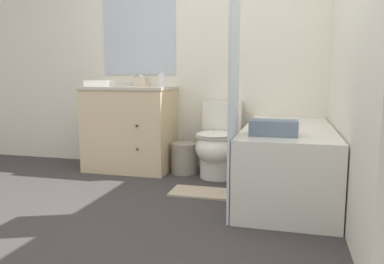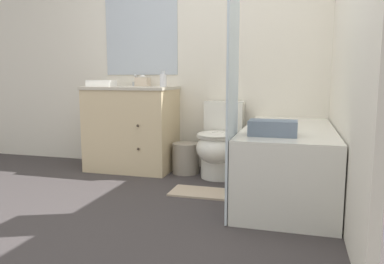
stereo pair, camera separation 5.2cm
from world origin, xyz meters
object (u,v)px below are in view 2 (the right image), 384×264
vanity_cabinet (132,127)px  bath_mat (207,193)px  wastebasket (186,158)px  soap_dispenser (163,80)px  sink_faucet (138,83)px  tissue_box (143,82)px  bath_towel_folded (273,128)px  hand_towel_folded (101,83)px  bathtub (288,161)px  toilet (219,145)px

vanity_cabinet → bath_mat: 1.21m
wastebasket → soap_dispenser: soap_dispenser is taller
sink_faucet → tissue_box: 0.07m
vanity_cabinet → bath_towel_folded: (1.48, -0.95, 0.17)m
tissue_box → bath_mat: size_ratio=0.23×
wastebasket → vanity_cabinet: bearing=178.1°
sink_faucet → bath_towel_folded: 1.88m
hand_towel_folded → vanity_cabinet: bearing=26.2°
sink_faucet → hand_towel_folded: size_ratio=0.53×
vanity_cabinet → bath_towel_folded: bearing=-32.8°
tissue_box → soap_dispenser: (0.29, -0.17, 0.02)m
hand_towel_folded → bath_towel_folded: hand_towel_folded is taller
soap_dispenser → bathtub: bearing=-21.0°
sink_faucet → bathtub: 1.81m
toilet → bath_mat: toilet is taller
soap_dispenser → vanity_cabinet: bearing=177.3°
vanity_cabinet → soap_dispenser: 0.60m
bath_mat → hand_towel_folded: bearing=157.6°
vanity_cabinet → bathtub: size_ratio=0.57×
soap_dispenser → hand_towel_folded: soap_dispenser is taller
vanity_cabinet → wastebasket: vanity_cabinet is taller
tissue_box → bath_towel_folded: 1.82m
wastebasket → soap_dispenser: size_ratio=1.96×
hand_towel_folded → bath_mat: (1.21, -0.50, -0.88)m
soap_dispenser → bath_mat: size_ratio=0.26×
vanity_cabinet → tissue_box: 0.49m
bath_mat → vanity_cabinet: bearing=146.5°
bathtub → hand_towel_folded: size_ratio=5.71×
bath_mat → bath_towel_folded: bearing=-31.6°
sink_faucet → hand_towel_folded: 0.41m
wastebasket → bath_mat: wastebasket is taller
bath_towel_folded → toilet: bearing=121.9°
sink_faucet → tissue_box: bearing=-24.9°
hand_towel_folded → sink_faucet: bearing=49.4°
tissue_box → bathtub: bearing=-22.8°
vanity_cabinet → bathtub: vanity_cabinet is taller
bathtub → wastebasket: bearing=154.8°
hand_towel_folded → bath_towel_folded: bearing=-25.3°
bathtub → soap_dispenser: (-1.22, 0.47, 0.64)m
toilet → soap_dispenser: 0.84m
toilet → bath_mat: 0.63m
wastebasket → bath_towel_folded: (0.90, -0.93, 0.45)m
toilet → bath_towel_folded: toilet is taller
tissue_box → vanity_cabinet: bearing=-112.4°
toilet → bathtub: toilet is taller
wastebasket → hand_towel_folded: (-0.84, -0.11, 0.73)m
vanity_cabinet → sink_faucet: size_ratio=6.15×
wastebasket → hand_towel_folded: hand_towel_folded is taller
vanity_cabinet → soap_dispenser: soap_dispenser is taller
vanity_cabinet → toilet: size_ratio=1.23×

